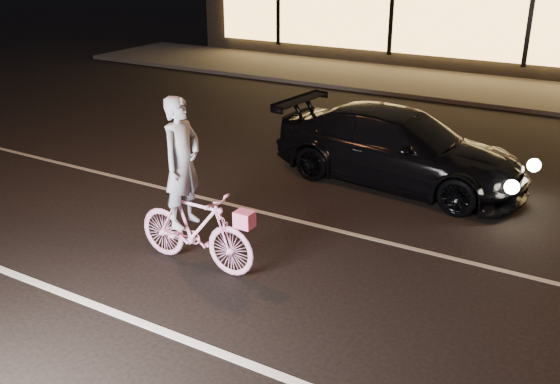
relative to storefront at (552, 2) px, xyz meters
The scene contains 7 objects.
ground 19.09m from the storefront, 90.00° to the right, with size 90.00×90.00×0.00m, color black.
lane_stripe_near 20.58m from the storefront, 90.00° to the right, with size 60.00×0.12×0.01m, color silver.
lane_stripe_far 17.10m from the storefront, 90.00° to the right, with size 60.00×0.10×0.01m, color gray.
sidewalk 6.32m from the storefront, 90.00° to the right, with size 30.00×4.00×0.12m, color #383533.
storefront is the anchor object (origin of this frame).
cyclist 19.08m from the storefront, 94.85° to the right, with size 1.90×0.66×2.40m.
sedan 14.57m from the storefront, 91.18° to the right, with size 4.89×2.35×1.37m.
Camera 1 is at (3.36, -6.09, 4.25)m, focal length 40.00 mm.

